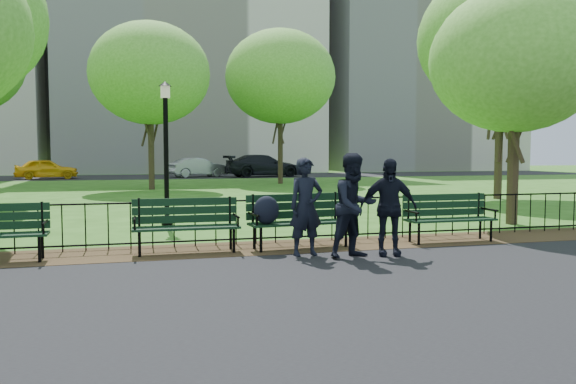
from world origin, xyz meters
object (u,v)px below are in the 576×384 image
object	(u,v)px
tree_far_c	(150,74)
taxi	(46,169)
park_bench_left_a	(186,219)
person_mid	(355,206)
park_bench_main	(284,213)
sedan_silver	(198,167)
sedan_dark	(263,166)
person_left	(306,207)
person_right	(388,207)
tree_far_e	(280,77)
park_bench_right_a	(448,212)
tree_mid_e	(502,39)
lamppost	(166,147)
tree_near_e	(516,60)

from	to	relation	value
tree_far_c	taxi	bearing A→B (deg)	117.22
park_bench_left_a	person_mid	size ratio (longest dim) A/B	1.06
park_bench_main	park_bench_left_a	world-z (taller)	park_bench_main
person_mid	sedan_silver	world-z (taller)	person_mid
person_mid	sedan_dark	xyz separation A→B (m)	(5.66, 32.52, -0.07)
person_left	sedan_dark	bearing A→B (deg)	71.68
park_bench_main	park_bench_left_a	xyz separation A→B (m)	(-1.80, 0.15, -0.09)
park_bench_main	person_right	size ratio (longest dim) A/B	1.18
person_left	tree_far_e	bearing A→B (deg)	69.70
park_bench_right_a	tree_mid_e	size ratio (longest dim) A/B	0.21
tree_far_c	person_right	xyz separation A→B (m)	(3.53, -19.66, -4.84)
lamppost	person_left	size ratio (longest dim) A/B	2.09
park_bench_right_a	sedan_silver	xyz separation A→B (m)	(-1.67, 32.12, 0.12)
lamppost	person_right	world-z (taller)	lamppost
person_mid	person_right	distance (m)	0.65
tree_mid_e	tree_far_c	bearing A→B (deg)	144.03
tree_near_e	person_right	bearing A→B (deg)	-146.77
park_bench_left_a	lamppost	xyz separation A→B (m)	(-0.13, 4.14, 1.34)
tree_mid_e	park_bench_right_a	bearing A→B (deg)	-130.26
tree_mid_e	person_left	xyz separation A→B (m)	(-10.93, -9.80, -5.36)
person_left	sedan_dark	distance (m)	32.74
person_mid	sedan_silver	distance (m)	33.30
tree_near_e	person_left	distance (m)	7.74
tree_far_c	tree_near_e	bearing A→B (deg)	-62.52
person_left	person_mid	bearing A→B (deg)	-36.23
lamppost	sedan_silver	bearing A→B (deg)	82.37
park_bench_main	tree_far_e	distance (m)	23.41
park_bench_left_a	park_bench_main	bearing A→B (deg)	-4.29
tree_far_e	sedan_dark	world-z (taller)	tree_far_e
park_bench_main	park_bench_right_a	xyz separation A→B (m)	(3.48, 0.04, -0.10)
park_bench_right_a	person_right	distance (m)	2.20
park_bench_main	person_left	world-z (taller)	person_left
park_bench_right_a	tree_near_e	xyz separation A→B (m)	(3.13, 2.14, 3.53)
person_mid	park_bench_right_a	bearing A→B (deg)	10.05
tree_near_e	person_right	distance (m)	6.81
park_bench_left_a	tree_mid_e	bearing A→B (deg)	35.26
park_bench_right_a	park_bench_main	bearing A→B (deg)	-179.18
tree_near_e	person_right	size ratio (longest dim) A/B	3.49
tree_far_e	person_mid	xyz separation A→B (m)	(-4.62, -23.17, -5.34)
tree_mid_e	sedan_silver	size ratio (longest dim) A/B	2.07
park_bench_main	tree_mid_e	xyz separation A→B (m)	(11.14, 9.09, 5.53)
person_left	sedan_silver	bearing A→B (deg)	80.20
tree_far_e	person_right	bearing A→B (deg)	-99.74
person_mid	tree_mid_e	bearing A→B (deg)	30.26
tree_far_c	person_right	size ratio (longest dim) A/B	4.80
tree_mid_e	person_mid	world-z (taller)	tree_mid_e
person_mid	taxi	distance (m)	34.16
tree_near_e	tree_far_e	bearing A→B (deg)	92.94
person_mid	tree_near_e	bearing A→B (deg)	15.53
park_bench_left_a	tree_near_e	xyz separation A→B (m)	(8.40, 2.03, 3.52)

